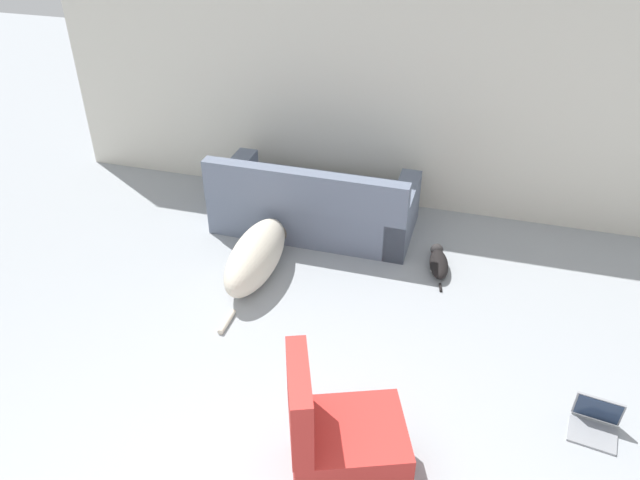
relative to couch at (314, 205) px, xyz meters
name	(u,v)px	position (x,y,z in m)	size (l,w,h in m)	color
wall_back	(398,88)	(0.64, 0.72, 1.02)	(7.22, 0.06, 2.54)	beige
couch	(314,205)	(0.00, 0.00, 0.00)	(1.96, 0.93, 0.79)	slate
dog	(258,253)	(-0.26, -0.89, -0.04)	(0.40, 1.58, 0.44)	beige
cat	(439,262)	(1.29, -0.38, -0.19)	(0.24, 0.63, 0.14)	black
laptop_open	(596,420)	(2.52, -1.93, -0.17)	(0.34, 0.31, 0.24)	gray
side_chair	(341,446)	(0.98, -2.77, 0.05)	(0.83, 0.76, 0.95)	#B72D28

